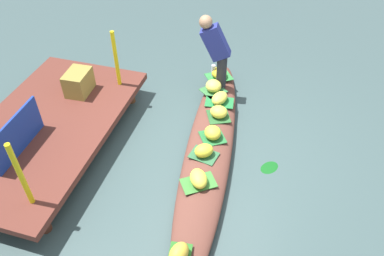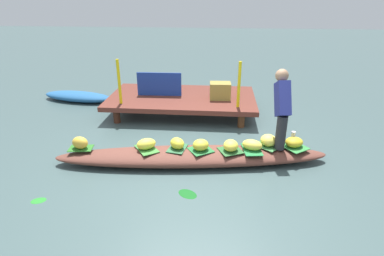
# 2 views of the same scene
# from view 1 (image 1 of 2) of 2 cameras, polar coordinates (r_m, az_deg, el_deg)

# --- Properties ---
(canal_water) EXTENTS (40.00, 40.00, 0.00)m
(canal_water) POSITION_cam_1_polar(r_m,az_deg,el_deg) (5.48, 2.49, -4.14)
(canal_water) COLOR #3A4F4F
(canal_water) RESTS_ON ground
(dock_platform) EXTENTS (3.20, 1.80, 0.38)m
(dock_platform) POSITION_cam_1_polar(r_m,az_deg,el_deg) (5.79, -20.81, 0.02)
(dock_platform) COLOR brown
(dock_platform) RESTS_ON ground
(vendor_boat) EXTENTS (4.34, 1.13, 0.24)m
(vendor_boat) POSITION_cam_1_polar(r_m,az_deg,el_deg) (5.40, 2.53, -3.26)
(vendor_boat) COLOR brown
(vendor_boat) RESTS_ON ground
(banana_bunch_0) EXTENTS (0.30, 0.24, 0.20)m
(banana_bunch_0) POSITION_cam_1_polar(r_m,az_deg,el_deg) (4.17, -1.96, -18.02)
(banana_bunch_0) COLOR gold
(banana_bunch_0) RESTS_ON vendor_boat
(leaf_mat_1) EXTENTS (0.44, 0.43, 0.01)m
(leaf_mat_1) POSITION_cam_1_polar(r_m,az_deg,el_deg) (5.75, 3.93, 1.74)
(leaf_mat_1) COLOR #285A2B
(leaf_mat_1) RESTS_ON vendor_boat
(banana_bunch_1) EXTENTS (0.25, 0.28, 0.17)m
(banana_bunch_1) POSITION_cam_1_polar(r_m,az_deg,el_deg) (5.69, 3.97, 2.40)
(banana_bunch_1) COLOR yellow
(banana_bunch_1) RESTS_ON vendor_boat
(leaf_mat_2) EXTENTS (0.32, 0.40, 0.01)m
(leaf_mat_2) POSITION_cam_1_polar(r_m,az_deg,el_deg) (5.15, 1.74, -4.02)
(leaf_mat_2) COLOR #2C613A
(leaf_mat_2) RESTS_ON vendor_boat
(banana_bunch_2) EXTENTS (0.32, 0.33, 0.17)m
(banana_bunch_2) POSITION_cam_1_polar(r_m,az_deg,el_deg) (5.09, 1.76, -3.36)
(banana_bunch_2) COLOR yellow
(banana_bunch_2) RESTS_ON vendor_boat
(leaf_mat_3) EXTENTS (0.45, 0.45, 0.01)m
(leaf_mat_3) POSITION_cam_1_polar(r_m,az_deg,el_deg) (5.41, 3.04, -1.36)
(leaf_mat_3) COLOR #236932
(leaf_mat_3) RESTS_ON vendor_boat
(banana_bunch_3) EXTENTS (0.33, 0.33, 0.18)m
(banana_bunch_3) POSITION_cam_1_polar(r_m,az_deg,el_deg) (5.35, 3.07, -0.68)
(banana_bunch_3) COLOR yellow
(banana_bunch_3) RESTS_ON vendor_boat
(leaf_mat_4) EXTENTS (0.46, 0.50, 0.01)m
(leaf_mat_4) POSITION_cam_1_polar(r_m,az_deg,el_deg) (4.83, 0.96, -8.10)
(leaf_mat_4) COLOR #387730
(leaf_mat_4) RESTS_ON vendor_boat
(banana_bunch_4) EXTENTS (0.36, 0.33, 0.17)m
(banana_bunch_4) POSITION_cam_1_polar(r_m,az_deg,el_deg) (4.77, 0.97, -7.46)
(banana_bunch_4) COLOR yellow
(banana_bunch_4) RESTS_ON vendor_boat
(leaf_mat_5) EXTENTS (0.33, 0.47, 0.01)m
(leaf_mat_5) POSITION_cam_1_polar(r_m,az_deg,el_deg) (6.02, 4.06, 3.83)
(leaf_mat_5) COLOR #217237
(leaf_mat_5) RESTS_ON vendor_boat
(banana_bunch_5) EXTENTS (0.36, 0.29, 0.16)m
(banana_bunch_5) POSITION_cam_1_polar(r_m,az_deg,el_deg) (5.97, 4.10, 4.42)
(banana_bunch_5) COLOR #E8D34A
(banana_bunch_5) RESTS_ON vendor_boat
(leaf_mat_6) EXTENTS (0.51, 0.52, 0.01)m
(leaf_mat_6) POSITION_cam_1_polar(r_m,az_deg,el_deg) (6.57, 3.99, 7.56)
(leaf_mat_6) COLOR #2F813B
(leaf_mat_6) RESTS_ON vendor_boat
(banana_bunch_6) EXTENTS (0.38, 0.36, 0.15)m
(banana_bunch_6) POSITION_cam_1_polar(r_m,az_deg,el_deg) (6.53, 4.02, 8.10)
(banana_bunch_6) COLOR gold
(banana_bunch_6) RESTS_ON vendor_boat
(leaf_mat_7) EXTENTS (0.48, 0.48, 0.01)m
(leaf_mat_7) POSITION_cam_1_polar(r_m,az_deg,el_deg) (6.25, 3.17, 5.55)
(leaf_mat_7) COLOR #35713B
(leaf_mat_7) RESTS_ON vendor_boat
(banana_bunch_7) EXTENTS (0.30, 0.30, 0.19)m
(banana_bunch_7) POSITION_cam_1_polar(r_m,az_deg,el_deg) (6.20, 3.20, 6.24)
(banana_bunch_7) COLOR #F9E355
(banana_bunch_7) RESTS_ON vendor_boat
(vendor_person) EXTENTS (0.24, 0.51, 1.21)m
(vendor_person) POSITION_cam_1_polar(r_m,az_deg,el_deg) (6.00, 3.55, 11.68)
(vendor_person) COLOR #28282D
(vendor_person) RESTS_ON vendor_boat
(water_bottle) EXTENTS (0.07, 0.07, 0.22)m
(water_bottle) POSITION_cam_1_polar(r_m,az_deg,el_deg) (6.53, 3.16, 8.44)
(water_bottle) COLOR silver
(water_bottle) RESTS_ON vendor_boat
(market_banner) EXTENTS (0.97, 0.06, 0.51)m
(market_banner) POSITION_cam_1_polar(r_m,az_deg,el_deg) (5.32, -24.39, -0.92)
(market_banner) COLOR navy
(market_banner) RESTS_ON dock_platform
(railing_post_west) EXTENTS (0.06, 0.06, 0.91)m
(railing_post_west) POSITION_cam_1_polar(r_m,az_deg,el_deg) (4.51, -23.98, -6.37)
(railing_post_west) COLOR yellow
(railing_post_west) RESTS_ON dock_platform
(railing_post_east) EXTENTS (0.06, 0.06, 0.91)m
(railing_post_east) POSITION_cam_1_polar(r_m,az_deg,el_deg) (6.01, -11.16, 9.97)
(railing_post_east) COLOR yellow
(railing_post_east) RESTS_ON dock_platform
(produce_crate) EXTENTS (0.46, 0.34, 0.35)m
(produce_crate) POSITION_cam_1_polar(r_m,az_deg,el_deg) (6.12, -16.40, 6.49)
(produce_crate) COLOR olive
(produce_crate) RESTS_ON dock_platform
(drifting_plant_0) EXTENTS (0.34, 0.32, 0.01)m
(drifting_plant_0) POSITION_cam_1_polar(r_m,az_deg,el_deg) (5.43, 11.35, -5.73)
(drifting_plant_0) COLOR #115519
(drifting_plant_0) RESTS_ON ground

